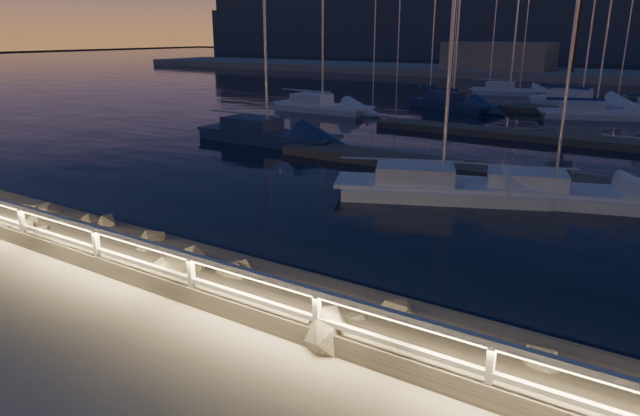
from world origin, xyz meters
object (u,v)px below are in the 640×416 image
at_px(sailboat_c, 548,190).
at_px(sailboat_e, 320,106).
at_px(sailboat_j, 592,112).
at_px(sailboat_i, 451,103).
at_px(sailboat_m, 508,90).
at_px(sailboat_b, 436,185).
at_px(guard_rail, 267,290).
at_px(sailboat_n, 579,101).
at_px(sailboat_f, 264,133).

xyz_separation_m(sailboat_c, sailboat_e, (-20.02, 15.68, 0.07)).
height_order(sailboat_e, sailboat_j, sailboat_e).
bearing_deg(sailboat_i, sailboat_m, 108.23).
bearing_deg(sailboat_b, sailboat_j, 62.52).
distance_m(sailboat_b, sailboat_m, 38.47).
height_order(guard_rail, sailboat_n, sailboat_n).
bearing_deg(sailboat_i, guard_rail, -52.54).
height_order(sailboat_i, sailboat_m, sailboat_i).
distance_m(guard_rail, sailboat_f, 22.12).
bearing_deg(sailboat_m, sailboat_e, -125.25).
bearing_deg(sailboat_e, sailboat_f, -68.64).
height_order(sailboat_c, sailboat_e, sailboat_e).
height_order(sailboat_b, sailboat_m, sailboat_b).
distance_m(sailboat_c, sailboat_f, 16.26).
height_order(sailboat_f, sailboat_n, sailboat_f).
relative_size(sailboat_c, sailboat_e, 0.93).
relative_size(guard_rail, sailboat_i, 3.29).
distance_m(guard_rail, sailboat_c, 13.75).
bearing_deg(sailboat_m, sailboat_j, -65.91).
distance_m(sailboat_b, sailboat_n, 31.88).
height_order(guard_rail, sailboat_b, sailboat_b).
relative_size(sailboat_b, sailboat_m, 1.06).
bearing_deg(sailboat_f, sailboat_e, 108.44).
relative_size(guard_rail, sailboat_n, 3.09).
height_order(sailboat_b, sailboat_n, sailboat_n).
relative_size(sailboat_i, sailboat_n, 0.94).
bearing_deg(sailboat_c, sailboat_b, -172.71).
distance_m(sailboat_e, sailboat_n, 21.50).
height_order(guard_rail, sailboat_i, sailboat_i).
bearing_deg(sailboat_n, sailboat_e, -118.61).
xyz_separation_m(sailboat_b, sailboat_e, (-16.45, 17.34, 0.04)).
bearing_deg(sailboat_b, sailboat_n, 67.01).
bearing_deg(sailboat_m, sailboat_i, -106.03).
distance_m(sailboat_b, sailboat_c, 3.94).
height_order(sailboat_b, sailboat_i, sailboat_i).
height_order(sailboat_e, sailboat_m, sailboat_e).
xyz_separation_m(sailboat_b, sailboat_c, (3.57, 1.66, -0.03)).
bearing_deg(sailboat_n, sailboat_i, -119.18).
distance_m(sailboat_e, sailboat_j, 19.46).
distance_m(sailboat_i, sailboat_m, 13.12).
bearing_deg(sailboat_e, sailboat_j, 25.12).
distance_m(sailboat_c, sailboat_j, 23.35).
relative_size(sailboat_e, sailboat_f, 0.95).
bearing_deg(guard_rail, sailboat_j, 90.16).
relative_size(sailboat_c, sailboat_m, 1.02).
xyz_separation_m(sailboat_e, sailboat_i, (7.67, 7.19, -0.01)).
bearing_deg(sailboat_b, sailboat_m, 77.95).
relative_size(sailboat_i, sailboat_j, 1.05).
height_order(guard_rail, sailboat_j, sailboat_j).
bearing_deg(sailboat_e, sailboat_m, 69.64).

